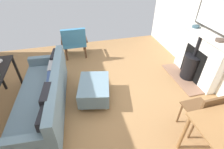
{
  "coord_description": "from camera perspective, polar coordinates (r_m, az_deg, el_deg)",
  "views": [
    {
      "loc": [
        0.22,
        2.4,
        2.42
      ],
      "look_at": [
        -0.38,
        0.04,
        0.6
      ],
      "focal_mm": 26.81,
      "sensor_mm": 36.0,
      "label": 1
    }
  ],
  "objects": [
    {
      "name": "ground_plane",
      "position": [
        3.42,
        -6.44,
        -8.71
      ],
      "size": [
        5.11,
        5.3,
        0.01
      ],
      "primitive_type": "cube",
      "color": "olive"
    },
    {
      "name": "fireplace",
      "position": [
        4.13,
        26.78,
        4.5
      ],
      "size": [
        0.57,
        1.33,
        1.08
      ],
      "color": "brown",
      "rests_on": "ground"
    },
    {
      "name": "mirror_over_mantel",
      "position": [
        3.81,
        33.24,
        19.61
      ],
      "size": [
        0.04,
        1.01,
        1.01
      ],
      "color": "#2D2823"
    },
    {
      "name": "mantel_bowl_near",
      "position": [
        4.13,
        26.65,
        14.47
      ],
      "size": [
        0.15,
        0.15,
        0.05
      ],
      "color": "#334C56",
      "rests_on": "fireplace"
    },
    {
      "name": "mantel_bowl_far",
      "position": [
        3.67,
        32.93,
        9.82
      ],
      "size": [
        0.16,
        0.16,
        0.04
      ],
      "color": "#47382D",
      "rests_on": "fireplace"
    },
    {
      "name": "sofa",
      "position": [
        3.2,
        -21.78,
        -6.69
      ],
      "size": [
        0.92,
        2.14,
        0.8
      ],
      "color": "#B2B2B7",
      "rests_on": "ground"
    },
    {
      "name": "ottoman",
      "position": [
        3.29,
        -6.05,
        -4.96
      ],
      "size": [
        0.72,
        0.88,
        0.39
      ],
      "color": "#B2B2B7",
      "rests_on": "ground"
    },
    {
      "name": "armchair_accent",
      "position": [
        4.63,
        -12.76,
        11.2
      ],
      "size": [
        0.68,
        0.59,
        0.87
      ],
      "color": "#4C3321",
      "rests_on": "ground"
    },
    {
      "name": "dining_chair_near_fireplace",
      "position": [
        2.87,
        28.62,
        -10.71
      ],
      "size": [
        0.41,
        0.41,
        0.84
      ],
      "color": "brown",
      "rests_on": "ground"
    }
  ]
}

